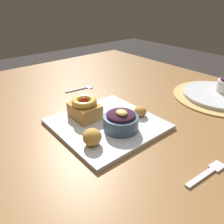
{
  "coord_description": "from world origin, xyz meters",
  "views": [
    {
      "loc": [
        0.44,
        -0.49,
        1.09
      ],
      "look_at": [
        -0.01,
        -0.12,
        0.77
      ],
      "focal_mm": 35.57,
      "sensor_mm": 36.0,
      "label": 1
    }
  ],
  "objects_px": {
    "fork": "(208,172)",
    "spoon": "(84,88)",
    "back_plate": "(219,95)",
    "berry_ramekin": "(121,121)",
    "fritter_middle": "(92,137)",
    "cake_slice": "(85,108)",
    "fritter_front": "(140,111)",
    "front_plate": "(107,124)"
  },
  "relations": [
    {
      "from": "back_plate",
      "to": "fork",
      "type": "bearing_deg",
      "value": -65.67
    },
    {
      "from": "spoon",
      "to": "front_plate",
      "type": "bearing_deg",
      "value": -104.58
    },
    {
      "from": "fritter_middle",
      "to": "fork",
      "type": "xyz_separation_m",
      "value": [
        0.24,
        0.14,
        -0.03
      ]
    },
    {
      "from": "cake_slice",
      "to": "fritter_front",
      "type": "height_order",
      "value": "cake_slice"
    },
    {
      "from": "back_plate",
      "to": "berry_ramekin",
      "type": "bearing_deg",
      "value": -97.55
    },
    {
      "from": "front_plate",
      "to": "back_plate",
      "type": "distance_m",
      "value": 0.48
    },
    {
      "from": "berry_ramekin",
      "to": "fritter_middle",
      "type": "relative_size",
      "value": 1.99
    },
    {
      "from": "front_plate",
      "to": "fritter_front",
      "type": "relative_size",
      "value": 7.16
    },
    {
      "from": "fork",
      "to": "spoon",
      "type": "distance_m",
      "value": 0.6
    },
    {
      "from": "fork",
      "to": "back_plate",
      "type": "bearing_deg",
      "value": 29.41
    },
    {
      "from": "berry_ramekin",
      "to": "fritter_front",
      "type": "distance_m",
      "value": 0.1
    },
    {
      "from": "fritter_middle",
      "to": "back_plate",
      "type": "bearing_deg",
      "value": 84.54
    },
    {
      "from": "cake_slice",
      "to": "berry_ramekin",
      "type": "relative_size",
      "value": 0.93
    },
    {
      "from": "fritter_front",
      "to": "fritter_middle",
      "type": "relative_size",
      "value": 0.81
    },
    {
      "from": "spoon",
      "to": "back_plate",
      "type": "bearing_deg",
      "value": -43.31
    },
    {
      "from": "fritter_middle",
      "to": "spoon",
      "type": "xyz_separation_m",
      "value": [
        -0.36,
        0.21,
        -0.03
      ]
    },
    {
      "from": "front_plate",
      "to": "fritter_front",
      "type": "bearing_deg",
      "value": 71.12
    },
    {
      "from": "cake_slice",
      "to": "back_plate",
      "type": "relative_size",
      "value": 0.35
    },
    {
      "from": "fork",
      "to": "cake_slice",
      "type": "bearing_deg",
      "value": 107.33
    },
    {
      "from": "fritter_front",
      "to": "fork",
      "type": "xyz_separation_m",
      "value": [
        0.27,
        -0.06,
        -0.03
      ]
    },
    {
      "from": "cake_slice",
      "to": "berry_ramekin",
      "type": "xyz_separation_m",
      "value": [
        0.12,
        0.04,
        -0.0
      ]
    },
    {
      "from": "berry_ramekin",
      "to": "spoon",
      "type": "relative_size",
      "value": 0.79
    },
    {
      "from": "fritter_front",
      "to": "fritter_middle",
      "type": "height_order",
      "value": "fritter_middle"
    },
    {
      "from": "fritter_middle",
      "to": "spoon",
      "type": "height_order",
      "value": "fritter_middle"
    },
    {
      "from": "berry_ramekin",
      "to": "fritter_front",
      "type": "relative_size",
      "value": 2.46
    },
    {
      "from": "fork",
      "to": "spoon",
      "type": "relative_size",
      "value": 0.99
    },
    {
      "from": "back_plate",
      "to": "fork",
      "type": "height_order",
      "value": "back_plate"
    },
    {
      "from": "cake_slice",
      "to": "berry_ramekin",
      "type": "distance_m",
      "value": 0.13
    },
    {
      "from": "fork",
      "to": "berry_ramekin",
      "type": "bearing_deg",
      "value": 104.18
    },
    {
      "from": "fritter_middle",
      "to": "front_plate",
      "type": "bearing_deg",
      "value": 122.32
    },
    {
      "from": "cake_slice",
      "to": "fritter_middle",
      "type": "relative_size",
      "value": 1.85
    },
    {
      "from": "cake_slice",
      "to": "spoon",
      "type": "relative_size",
      "value": 0.73
    },
    {
      "from": "cake_slice",
      "to": "fork",
      "type": "xyz_separation_m",
      "value": [
        0.37,
        0.08,
        -0.04
      ]
    },
    {
      "from": "fritter_middle",
      "to": "fritter_front",
      "type": "bearing_deg",
      "value": 97.27
    },
    {
      "from": "fritter_middle",
      "to": "back_plate",
      "type": "relative_size",
      "value": 0.19
    },
    {
      "from": "fritter_middle",
      "to": "back_plate",
      "type": "height_order",
      "value": "fritter_middle"
    },
    {
      "from": "spoon",
      "to": "fork",
      "type": "bearing_deg",
      "value": -90.02
    },
    {
      "from": "berry_ramekin",
      "to": "spoon",
      "type": "bearing_deg",
      "value": 163.05
    },
    {
      "from": "fork",
      "to": "spoon",
      "type": "height_order",
      "value": "same"
    },
    {
      "from": "berry_ramekin",
      "to": "back_plate",
      "type": "distance_m",
      "value": 0.46
    },
    {
      "from": "berry_ramekin",
      "to": "fritter_middle",
      "type": "distance_m",
      "value": 0.1
    },
    {
      "from": "front_plate",
      "to": "spoon",
      "type": "distance_m",
      "value": 0.32
    }
  ]
}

